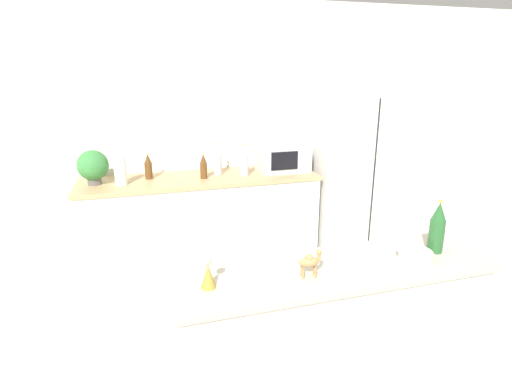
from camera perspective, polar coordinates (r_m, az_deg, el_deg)
The scene contains 15 objects.
wall_back at distance 4.10m, azimuth -3.62°, elevation 7.16°, with size 8.00×0.06×2.55m.
back_counter at distance 3.94m, azimuth -7.68°, elevation -5.60°, with size 2.22×0.63×0.93m.
refrigerator at distance 4.24m, azimuth 13.77°, elevation 1.06°, with size 0.82×0.76×1.69m.
bar_counter at distance 2.40m, azimuth 10.54°, elevation -21.39°, with size 1.68×0.47×0.92m.
potted_plant at distance 3.75m, azimuth -22.27°, elevation 2.25°, with size 0.27×0.27×0.30m.
paper_towel_roll at distance 3.66m, azimuth -18.82°, elevation 1.72°, with size 0.10×0.10×0.26m.
microwave at distance 3.97m, azimuth 3.79°, elevation 3.79°, with size 0.48×0.37×0.28m.
back_bottle_0 at distance 3.77m, azimuth -1.68°, elevation 3.24°, with size 0.08×0.08×0.30m.
back_bottle_1 at distance 3.79m, azimuth -15.13°, elevation 2.28°, with size 0.07×0.07×0.24m.
back_bottle_2 at distance 3.70m, azimuth -7.51°, elevation 2.39°, with size 0.07×0.07×0.24m.
back_bottle_3 at distance 3.82m, azimuth -5.51°, elevation 3.42°, with size 0.08×0.08×0.31m.
wine_bottle at distance 2.43m, azimuth 24.47°, elevation -5.82°, with size 0.08×0.08×0.30m.
fruit_bowl at distance 2.33m, azimuth 21.77°, elevation -9.51°, with size 0.19×0.19×0.05m.
camel_figurine at distance 2.00m, azimuth 7.71°, elevation -11.04°, with size 0.12×0.06×0.14m.
wise_man_figurine_blue at distance 1.91m, azimuth -6.86°, elevation -12.78°, with size 0.07×0.07×0.16m.
Camera 1 is at (-0.87, -1.22, 1.92)m, focal length 28.00 mm.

